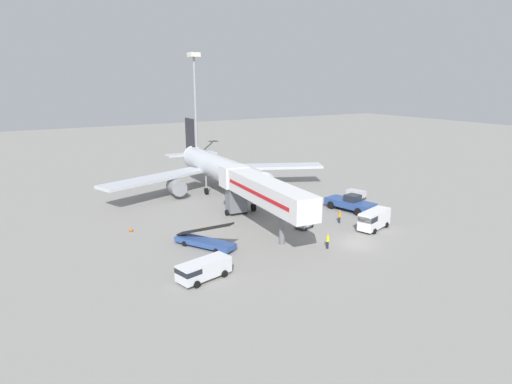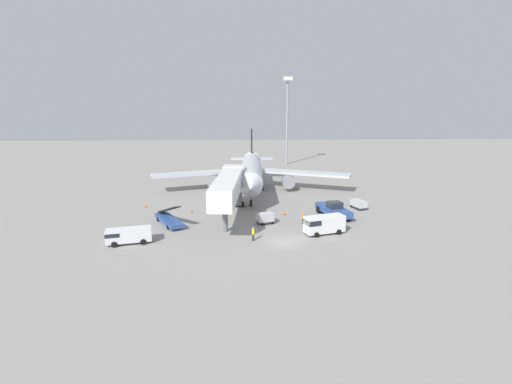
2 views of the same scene
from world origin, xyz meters
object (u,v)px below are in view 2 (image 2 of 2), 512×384
Objects in this scene: baggage_cart_rear_right at (265,218)px; apron_light_mast at (287,104)px; ground_crew_worker_foreground at (303,218)px; service_van_far_center at (127,235)px; safety_cone_bravo at (284,213)px; safety_cone_charlie at (191,211)px; jet_bridge at (229,186)px; airplane_at_gate at (251,171)px; safety_cone_alpha at (145,205)px; ground_crew_worker_midground at (253,234)px; baggage_cart_far_left at (359,204)px; belt_loader_truck at (169,219)px; pushback_tug at (334,210)px; service_van_near_left at (323,224)px.

baggage_cart_rear_right is 59.84m from apron_light_mast.
ground_crew_worker_foreground is (5.21, -0.63, 0.06)m from baggage_cart_rear_right.
service_van_far_center reaches higher than safety_cone_bravo.
jet_bridge is at bearing -29.82° from safety_cone_charlie.
airplane_at_gate is 21.38m from safety_cone_alpha.
safety_cone_alpha is at bearing 135.09° from ground_crew_worker_midground.
apron_light_mast is at bearing 74.22° from jet_bridge.
safety_cone_alpha is (-13.91, 7.32, -4.61)m from jet_bridge.
ground_crew_worker_midground is (15.01, 0.13, -0.13)m from service_van_far_center.
ground_crew_worker_midground is at bearing -141.08° from baggage_cart_far_left.
service_van_far_center is at bearing -163.97° from ground_crew_worker_foreground.
ground_crew_worker_midground is at bearing -32.54° from belt_loader_truck.
belt_loader_truck is 18.63m from ground_crew_worker_foreground.
ground_crew_worker_foreground is (22.20, 6.38, -0.16)m from service_van_far_center.
pushback_tug is (15.36, 0.27, -3.85)m from jet_bridge.
belt_loader_truck is at bearing 176.81° from ground_crew_worker_foreground.
apron_light_mast is at bearing 67.20° from belt_loader_truck.
service_van_near_left is 0.23× the size of apron_light_mast.
safety_cone_alpha is at bearing 175.50° from baggage_cart_far_left.
ground_crew_worker_foreground is 2.52× the size of safety_cone_alpha.
airplane_at_gate is at bearing 78.32° from jet_bridge.
service_van_near_left is (20.47, -5.18, 0.57)m from belt_loader_truck.
belt_loader_truck is at bearing 178.28° from baggage_cart_rear_right.
belt_loader_truck is at bearing 165.81° from service_van_near_left.
jet_bridge is 15.84m from pushback_tug.
baggage_cart_far_left is (20.54, 4.61, -4.17)m from jet_bridge.
service_van_near_left is at bearing -72.51° from airplane_at_gate.
baggage_cart_far_left is at bearing 38.92° from ground_crew_worker_midground.
service_van_near_left is 8.28× the size of safety_cone_alpha.
apron_light_mast is at bearing 58.01° from safety_cone_alpha.
service_van_far_center is at bearing -119.24° from airplane_at_gate.
ground_crew_worker_midground is (-7.19, -6.24, 0.02)m from ground_crew_worker_foreground.
service_van_far_center is 10.61× the size of safety_cone_charlie.
pushback_tug reaches higher than safety_cone_bravo.
service_van_far_center is 1.80× the size of baggage_cart_far_left.
airplane_at_gate is at bearing 122.08° from pushback_tug.
airplane_at_gate is 28.37m from ground_crew_worker_midground.
airplane_at_gate is 23.08× the size of ground_crew_worker_foreground.
apron_light_mast is at bearing 96.09° from baggage_cart_far_left.
apron_light_mast is at bearing 67.20° from safety_cone_charlie.
service_van_far_center is at bearing -174.69° from service_van_near_left.
jet_bridge reaches higher than baggage_cart_far_left.
apron_light_mast reaches higher than safety_cone_alpha.
service_van_near_left reaches higher than baggage_cart_rear_right.
apron_light_mast is (10.29, 56.71, 16.11)m from baggage_cart_rear_right.
apron_light_mast reaches higher than safety_cone_bravo.
jet_bridge is 9.64m from belt_loader_truck.
service_van_far_center is 35.54m from baggage_cart_far_left.
airplane_at_gate is 24.45m from belt_loader_truck.
belt_loader_truck is at bearing -112.80° from apron_light_mast.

